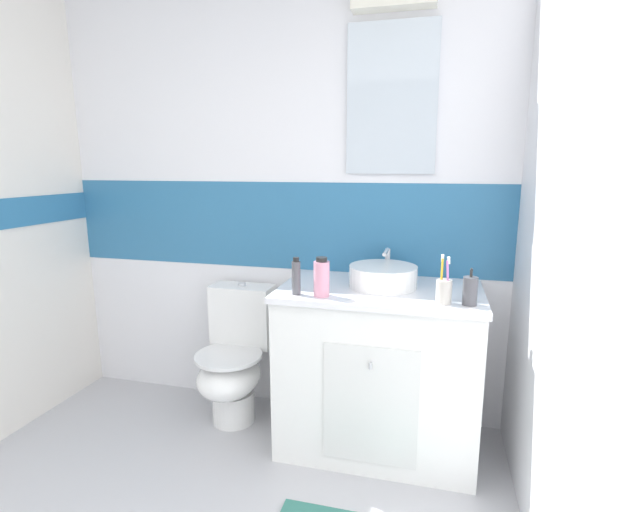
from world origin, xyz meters
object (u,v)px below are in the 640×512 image
object	(u,v)px
toilet	(235,359)
mouthwash_bottle	(322,278)
soap_dispenser	(470,291)
sink_basin	(383,275)
deodorant_spray_can	(296,277)
toothbrush_cup	(444,290)

from	to	relation	value
toilet	mouthwash_bottle	bearing A→B (deg)	-24.51
mouthwash_bottle	soap_dispenser	bearing A→B (deg)	2.25
mouthwash_bottle	toilet	bearing A→B (deg)	155.49
sink_basin	deodorant_spray_can	distance (m)	0.45
mouthwash_bottle	deodorant_spray_can	bearing A→B (deg)	-179.51
toilet	soap_dispenser	size ratio (longest dim) A/B	4.69
toilet	toothbrush_cup	distance (m)	1.27
toothbrush_cup	soap_dispenser	bearing A→B (deg)	1.16
soap_dispenser	mouthwash_bottle	size ratio (longest dim) A/B	0.90
mouthwash_bottle	deodorant_spray_can	world-z (taller)	mouthwash_bottle
deodorant_spray_can	sink_basin	bearing A→B (deg)	32.89
sink_basin	toothbrush_cup	distance (m)	0.36
sink_basin	soap_dispenser	size ratio (longest dim) A/B	2.31
toilet	soap_dispenser	distance (m)	1.37
sink_basin	mouthwash_bottle	xyz separation A→B (m)	(-0.25, -0.24, 0.03)
toilet	deodorant_spray_can	world-z (taller)	deodorant_spray_can
toothbrush_cup	mouthwash_bottle	distance (m)	0.55
soap_dispenser	deodorant_spray_can	world-z (taller)	deodorant_spray_can
toilet	soap_dispenser	bearing A→B (deg)	-10.91
soap_dispenser	mouthwash_bottle	xyz separation A→B (m)	(-0.65, -0.03, 0.02)
sink_basin	mouthwash_bottle	bearing A→B (deg)	-136.43
toilet	mouthwash_bottle	distance (m)	0.86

